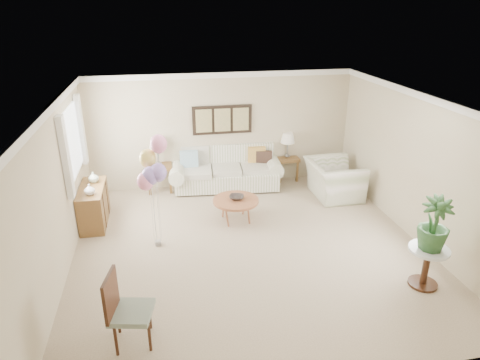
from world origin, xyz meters
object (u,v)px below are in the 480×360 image
Objects in this scene: coffee_table at (236,201)px; balloon_cluster at (152,167)px; accent_chair at (125,308)px; sofa at (226,171)px; armchair at (334,179)px.

balloon_cluster is (-1.52, -0.67, 1.07)m from coffee_table.
coffee_table is 3.55m from accent_chair.
accent_chair is 0.51× the size of balloon_cluster.
balloon_cluster reaches higher than coffee_table.
sofa is at bearing 87.12° from coffee_table.
sofa is 3.09m from balloon_cluster.
balloon_cluster is at bearing -156.30° from coffee_table.
balloon_cluster reaches higher than accent_chair.
armchair is 5.66m from accent_chair.
sofa is 5.11m from accent_chair.
accent_chair is at bearing -113.32° from sofa.
armchair is at bearing -23.30° from sofa.
accent_chair is 2.53m from balloon_cluster.
armchair is at bearing 20.21° from balloon_cluster.
coffee_table is at bearing 23.70° from balloon_cluster.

